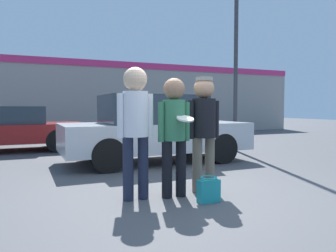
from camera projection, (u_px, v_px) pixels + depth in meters
The scene contains 10 objects.
ground_plane at pixel (199, 196), 4.78m from camera, with size 56.00×56.00×0.00m, color #4C4C4F.
storefront_building at pixel (79, 97), 14.80m from camera, with size 24.00×0.22×3.47m.
person_left at pixel (135, 120), 4.52m from camera, with size 0.52×0.35×1.84m.
person_middle_with_frisbee at pixel (174, 127), 4.66m from camera, with size 0.49×0.51×1.70m.
person_right at pixel (204, 123), 4.97m from camera, with size 0.53×0.36×1.75m.
parked_car_near at pixel (154, 129), 7.72m from camera, with size 4.30×1.89×1.58m.
parked_car_far at pixel (6, 128), 9.63m from camera, with size 4.32×1.94×1.32m.
street_lamp at pixel (241, 23), 9.68m from camera, with size 1.15×0.35×6.26m.
shrub at pixel (8, 128), 13.09m from camera, with size 0.96×0.96×0.96m.
handbag at pixel (209, 190), 4.44m from camera, with size 0.30×0.23×0.35m.
Camera 1 is at (-2.33, -4.12, 1.28)m, focal length 35.00 mm.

